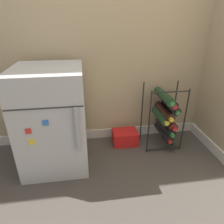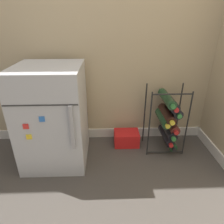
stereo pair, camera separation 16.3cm
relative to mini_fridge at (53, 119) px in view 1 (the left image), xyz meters
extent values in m
plane|color=#423D38|center=(0.44, -0.24, -0.39)|extent=(14.00, 14.00, 0.00)
cube|color=silver|center=(0.44, 0.30, -0.35)|extent=(6.84, 0.01, 0.09)
cube|color=#B7BABF|center=(0.00, 0.00, 0.00)|extent=(0.49, 0.50, 0.79)
cube|color=#2D2D2D|center=(0.00, -0.25, 0.20)|extent=(0.48, 0.00, 0.01)
cube|color=#9E9EA3|center=(0.19, -0.27, 0.04)|extent=(0.02, 0.02, 0.32)
cube|color=red|center=(-0.12, -0.25, 0.05)|extent=(0.04, 0.01, 0.04)
cube|color=yellow|center=(-0.11, -0.25, -0.03)|extent=(0.04, 0.01, 0.04)
cube|color=blue|center=(0.00, -0.25, 0.10)|extent=(0.04, 0.01, 0.04)
cylinder|color=black|center=(0.77, 0.00, -0.10)|extent=(0.01, 0.01, 0.58)
cylinder|color=black|center=(1.08, 0.00, -0.10)|extent=(0.01, 0.01, 0.58)
cylinder|color=black|center=(0.77, 0.22, -0.10)|extent=(0.01, 0.01, 0.58)
cylinder|color=black|center=(1.08, 0.22, -0.10)|extent=(0.01, 0.01, 0.58)
cylinder|color=black|center=(0.92, 0.00, -0.37)|extent=(0.31, 0.01, 0.01)
cylinder|color=black|center=(0.92, 0.00, 0.17)|extent=(0.31, 0.01, 0.01)
cylinder|color=#19381E|center=(0.98, 0.11, -0.31)|extent=(0.07, 0.30, 0.07)
cylinder|color=black|center=(0.98, -0.05, -0.31)|extent=(0.03, 0.02, 0.03)
cylinder|color=black|center=(0.95, 0.11, -0.27)|extent=(0.07, 0.29, 0.07)
cylinder|color=red|center=(0.95, -0.05, -0.27)|extent=(0.03, 0.02, 0.03)
cylinder|color=black|center=(0.97, 0.11, -0.21)|extent=(0.08, 0.29, 0.08)
cylinder|color=#2D7033|center=(0.97, -0.05, -0.21)|extent=(0.04, 0.02, 0.04)
cylinder|color=#56231E|center=(0.99, 0.11, -0.16)|extent=(0.08, 0.25, 0.08)
cylinder|color=red|center=(0.99, -0.03, -0.16)|extent=(0.04, 0.02, 0.04)
cylinder|color=#19381E|center=(0.91, 0.11, -0.09)|extent=(0.08, 0.26, 0.08)
cylinder|color=gold|center=(0.91, -0.03, -0.09)|extent=(0.04, 0.02, 0.04)
cylinder|color=black|center=(0.94, 0.11, -0.05)|extent=(0.08, 0.29, 0.08)
cylinder|color=gold|center=(0.94, -0.05, -0.05)|extent=(0.04, 0.02, 0.04)
cylinder|color=black|center=(0.99, 0.11, -0.01)|extent=(0.08, 0.25, 0.08)
cylinder|color=#2D7033|center=(0.99, -0.03, -0.01)|extent=(0.04, 0.02, 0.04)
cylinder|color=black|center=(0.96, 0.11, 0.05)|extent=(0.08, 0.26, 0.08)
cylinder|color=red|center=(0.96, -0.03, 0.05)|extent=(0.04, 0.02, 0.04)
cylinder|color=#19381E|center=(0.92, 0.11, 0.09)|extent=(0.07, 0.31, 0.07)
cylinder|color=#2D7033|center=(0.92, -0.06, 0.09)|extent=(0.04, 0.02, 0.04)
cube|color=red|center=(0.60, 0.17, -0.33)|extent=(0.23, 0.17, 0.13)
camera|label=1|loc=(0.25, -1.40, 0.70)|focal=32.00mm
camera|label=2|loc=(0.41, -1.41, 0.70)|focal=32.00mm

